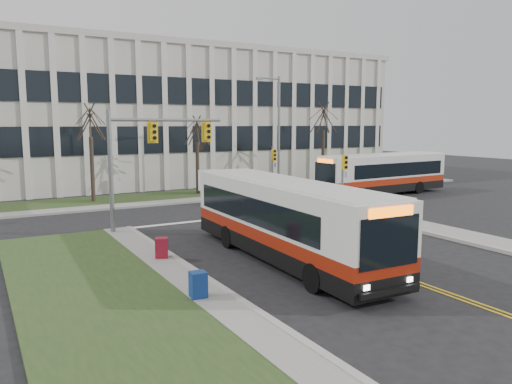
% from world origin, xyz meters
% --- Properties ---
extents(ground, '(120.00, 120.00, 0.00)m').
position_xyz_m(ground, '(0.00, 0.00, 0.00)').
color(ground, black).
rests_on(ground, ground).
extents(grass_verge, '(5.00, 26.00, 0.12)m').
position_xyz_m(grass_verge, '(-10.00, -5.00, 0.06)').
color(grass_verge, '#2C441D').
rests_on(grass_verge, ground).
extents(sidewalk_west, '(1.20, 26.00, 0.14)m').
position_xyz_m(sidewalk_west, '(-7.00, -5.00, 0.07)').
color(sidewalk_west, '#9E9B93').
rests_on(sidewalk_west, ground).
extents(sidewalk_cross, '(44.00, 1.60, 0.14)m').
position_xyz_m(sidewalk_cross, '(5.00, 15.20, 0.07)').
color(sidewalk_cross, '#9E9B93').
rests_on(sidewalk_cross, ground).
extents(building_lawn, '(44.00, 5.00, 0.12)m').
position_xyz_m(building_lawn, '(5.00, 18.00, 0.06)').
color(building_lawn, '#2C441D').
rests_on(building_lawn, ground).
extents(office_building, '(40.00, 16.00, 12.00)m').
position_xyz_m(office_building, '(5.00, 30.00, 6.00)').
color(office_building, beige).
rests_on(office_building, ground).
extents(mast_arm_signal, '(6.11, 0.38, 6.20)m').
position_xyz_m(mast_arm_signal, '(-5.62, 7.16, 4.26)').
color(mast_arm_signal, slate).
rests_on(mast_arm_signal, ground).
extents(signal_pole_near, '(0.34, 0.39, 3.80)m').
position_xyz_m(signal_pole_near, '(7.20, 6.90, 2.50)').
color(signal_pole_near, slate).
rests_on(signal_pole_near, ground).
extents(signal_pole_far, '(0.34, 0.39, 3.80)m').
position_xyz_m(signal_pole_far, '(7.20, 15.40, 2.50)').
color(signal_pole_far, slate).
rests_on(signal_pole_far, ground).
extents(streetlight, '(2.15, 0.25, 9.20)m').
position_xyz_m(streetlight, '(8.03, 16.20, 5.19)').
color(streetlight, slate).
rests_on(streetlight, ground).
extents(directory_sign, '(1.50, 0.12, 2.00)m').
position_xyz_m(directory_sign, '(2.50, 17.50, 1.17)').
color(directory_sign, slate).
rests_on(directory_sign, ground).
extents(tree_left, '(1.80, 1.80, 7.70)m').
position_xyz_m(tree_left, '(-6.00, 18.00, 5.51)').
color(tree_left, '#42352B').
rests_on(tree_left, ground).
extents(tree_mid, '(1.80, 1.80, 6.82)m').
position_xyz_m(tree_mid, '(2.00, 18.20, 4.88)').
color(tree_mid, '#42352B').
rests_on(tree_mid, ground).
extents(tree_right, '(1.80, 1.80, 8.25)m').
position_xyz_m(tree_right, '(14.00, 18.00, 5.91)').
color(tree_right, '#42352B').
rests_on(tree_right, ground).
extents(bus_main, '(2.99, 12.03, 3.19)m').
position_xyz_m(bus_main, '(-2.42, -1.15, 1.59)').
color(bus_main, silver).
rests_on(bus_main, ground).
extents(bus_cross, '(11.78, 3.14, 3.11)m').
position_xyz_m(bus_cross, '(14.49, 11.02, 1.56)').
color(bus_cross, silver).
rests_on(bus_cross, ground).
extents(newspaper_box_blue, '(0.54, 0.49, 0.95)m').
position_xyz_m(newspaper_box_blue, '(-7.35, -3.76, 0.47)').
color(newspaper_box_blue, navy).
rests_on(newspaper_box_blue, ground).
extents(newspaper_box_red, '(0.63, 0.60, 0.95)m').
position_xyz_m(newspaper_box_red, '(-6.80, 1.27, 0.47)').
color(newspaper_box_red, maroon).
rests_on(newspaper_box_red, ground).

